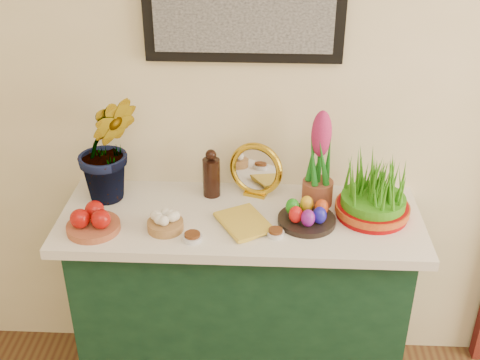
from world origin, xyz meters
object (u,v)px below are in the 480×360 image
(hyacinth_green, at_px, (106,131))
(mirror, at_px, (256,170))
(wheatgrass_sabzeh, at_px, (374,193))
(book, at_px, (225,227))
(sideboard, at_px, (241,306))

(hyacinth_green, bearing_deg, mirror, -9.98)
(mirror, bearing_deg, wheatgrass_sabzeh, -17.98)
(book, relative_size, wheatgrass_sabzeh, 0.74)
(mirror, height_order, wheatgrass_sabzeh, wheatgrass_sabzeh)
(wheatgrass_sabzeh, bearing_deg, mirror, 162.02)
(mirror, xyz_separation_m, book, (-0.11, -0.28, -0.09))
(hyacinth_green, xyz_separation_m, wheatgrass_sabzeh, (1.03, -0.09, -0.19))
(hyacinth_green, bearing_deg, wheatgrass_sabzeh, -20.76)
(mirror, xyz_separation_m, wheatgrass_sabzeh, (0.45, -0.15, -0.01))
(sideboard, relative_size, book, 6.14)
(hyacinth_green, bearing_deg, book, -41.00)
(hyacinth_green, bearing_deg, sideboard, -27.00)
(book, bearing_deg, wheatgrass_sabzeh, -16.24)
(book, height_order, wheatgrass_sabzeh, wheatgrass_sabzeh)
(mirror, height_order, book, mirror)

